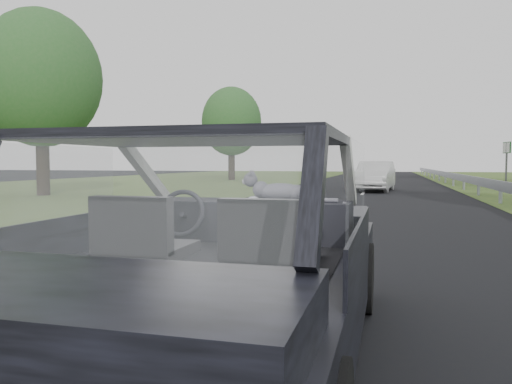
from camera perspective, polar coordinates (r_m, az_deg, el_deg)
The scene contains 11 objects.
ground at distance 3.43m, azimuth -4.23°, elevation -18.64°, with size 140.00×140.00×0.00m, color black.
subject_car at distance 3.23m, azimuth -4.29°, elevation -6.63°, with size 1.80×4.00×1.45m, color black.
dashboard at distance 3.80m, azimuth -1.18°, elevation -3.21°, with size 1.58×0.45×0.30m, color black.
driver_seat at distance 3.10m, azimuth -13.09°, elevation -4.23°, with size 0.50×0.72×0.42m, color #232326.
passenger_seat at distance 2.82m, azimuth 1.45°, elevation -4.90°, with size 0.50×0.72×0.42m, color #232326.
steering_wheel at distance 3.65m, azimuth -8.52°, elevation -2.41°, with size 0.36×0.36×0.04m, color black.
cat at distance 3.70m, azimuth 2.84°, elevation 0.13°, with size 0.52×0.16×0.23m, color gray.
other_car at distance 23.18m, azimuth 13.45°, elevation 1.78°, with size 1.62×4.10×1.35m, color silver.
highway_sign at distance 27.02m, azimuth 26.70°, elevation 2.72°, with size 0.09×0.91×2.29m, color #195823.
tree_5 at distance 21.29m, azimuth -23.32°, elevation 9.06°, with size 4.61×4.61×6.99m, color #2A5B27, non-canonical shape.
tree_6 at distance 36.88m, azimuth -2.82°, elevation 6.53°, with size 4.38×4.38×6.63m, color #2A5B27, non-canonical shape.
Camera 1 is at (1.05, -3.00, 1.29)m, focal length 35.00 mm.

